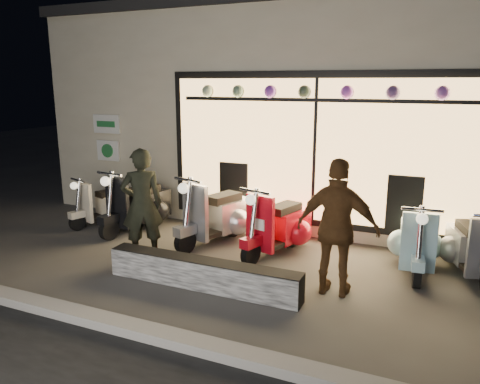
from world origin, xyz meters
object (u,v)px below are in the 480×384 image
(scooter_red, at_px, (282,225))
(woman, at_px, (338,228))
(scooter_silver, at_px, (221,214))
(man, at_px, (142,204))
(graffiti_barrier, at_px, (203,274))

(scooter_red, bearing_deg, woman, -30.47)
(scooter_silver, xyz_separation_m, man, (-0.74, -1.23, 0.40))
(scooter_silver, bearing_deg, scooter_red, 13.34)
(scooter_red, bearing_deg, graffiti_barrier, -89.53)
(graffiti_barrier, xyz_separation_m, scooter_red, (0.50, 1.77, 0.24))
(graffiti_barrier, bearing_deg, woman, 18.21)
(scooter_silver, distance_m, man, 1.49)
(scooter_red, height_order, woman, woman)
(woman, bearing_deg, scooter_red, -46.80)
(graffiti_barrier, height_order, man, man)
(scooter_silver, relative_size, scooter_red, 1.06)
(scooter_silver, relative_size, woman, 0.91)
(scooter_red, xyz_separation_m, man, (-1.87, -1.16, 0.43))
(scooter_red, xyz_separation_m, woman, (1.15, -1.23, 0.45))
(scooter_silver, xyz_separation_m, scooter_red, (1.13, -0.07, -0.03))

